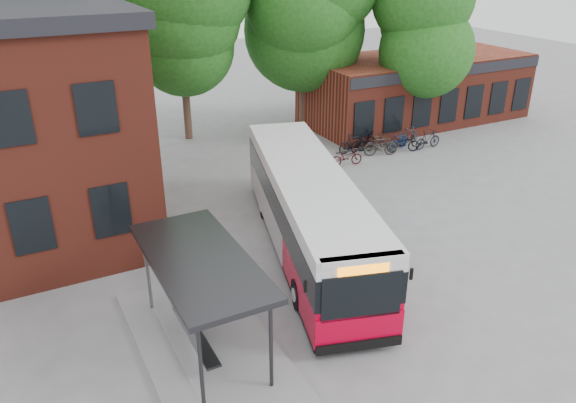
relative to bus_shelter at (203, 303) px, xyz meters
name	(u,v)px	position (x,y,z in m)	size (l,w,h in m)	color
ground	(325,287)	(4.50, 1.00, -1.45)	(100.00, 100.00, 0.00)	slate
shop_row	(416,88)	(19.50, 15.00, 0.55)	(14.00, 6.20, 4.00)	maroon
bus_shelter	(203,303)	(0.00, 0.00, 0.00)	(3.60, 7.00, 2.90)	#29292D
bike_rail	(377,149)	(13.78, 11.00, -1.26)	(5.20, 0.10, 0.38)	#29292D
tree_0	(45,55)	(-1.50, 17.00, 4.05)	(7.92, 7.92, 11.00)	#184D14
tree_1	(182,46)	(5.50, 18.00, 3.75)	(7.92, 7.92, 10.40)	#184D14
tree_2	(304,34)	(12.50, 17.00, 4.05)	(7.92, 7.92, 11.00)	#184D14
tree_3	(415,53)	(17.50, 13.00, 3.19)	(7.04, 7.04, 9.28)	#184D14
city_bus	(308,212)	(5.20, 3.43, 0.09)	(2.58, 12.11, 3.08)	#BD001E
bicycle_0	(346,157)	(11.18, 10.05, -1.00)	(0.60, 1.71, 0.90)	#3B0B0F
bicycle_1	(353,143)	(12.55, 11.47, -0.91)	(0.50, 1.79, 1.07)	black
bicycle_2	(363,141)	(13.25, 11.62, -0.95)	(0.66, 1.90, 1.00)	black
bicycle_3	(381,146)	(13.59, 10.44, -0.89)	(0.52, 1.85, 1.11)	#2C2721
bicycle_4	(376,142)	(14.01, 11.40, -1.04)	(0.54, 1.55, 0.81)	#24242B
bicycle_5	(398,141)	(15.04, 10.83, -1.00)	(0.42, 1.50, 0.90)	navy
bicycle_6	(403,143)	(14.99, 10.35, -0.96)	(0.64, 1.85, 0.97)	black
bicycle_7	(409,136)	(16.07, 11.19, -0.95)	(0.47, 1.67, 1.00)	#2F2E36
bicycle_extra_0	(428,139)	(16.56, 10.18, -0.93)	(0.49, 1.72, 1.03)	black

